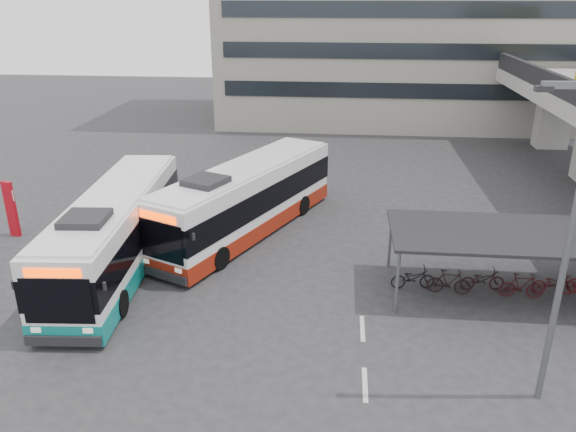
# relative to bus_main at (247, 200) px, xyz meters

# --- Properties ---
(ground) EXTENTS (120.00, 120.00, 0.00)m
(ground) POSITION_rel_bus_main_xyz_m (2.83, -7.93, -1.65)
(ground) COLOR #28282B
(ground) RESTS_ON ground
(bike_shelter) EXTENTS (10.00, 4.00, 2.54)m
(bike_shelter) POSITION_rel_bus_main_xyz_m (11.33, -4.93, -0.29)
(bike_shelter) COLOR #595B60
(bike_shelter) RESTS_ON ground
(road_markings) EXTENTS (0.15, 7.60, 0.01)m
(road_markings) POSITION_rel_bus_main_xyz_m (5.33, -10.93, -1.65)
(road_markings) COLOR beige
(road_markings) RESTS_ON ground
(bus_main) EXTENTS (7.33, 12.04, 3.56)m
(bus_main) POSITION_rel_bus_main_xyz_m (0.00, 0.00, 0.00)
(bus_main) COLOR white
(bus_main) RESTS_ON ground
(bus_teal) EXTENTS (3.45, 12.10, 3.53)m
(bus_teal) POSITION_rel_bus_main_xyz_m (-4.69, -4.25, -0.01)
(bus_teal) COLOR white
(bus_teal) RESTS_ON ground
(pedestrian) EXTENTS (0.43, 0.61, 1.57)m
(pedestrian) POSITION_rel_bus_main_xyz_m (-1.56, -4.03, -0.87)
(pedestrian) COLOR black
(pedestrian) RESTS_ON ground
(lamp_post) EXTENTS (1.57, 0.29, 8.92)m
(lamp_post) POSITION_rel_bus_main_xyz_m (10.12, -11.00, 3.43)
(lamp_post) COLOR #595B60
(lamp_post) RESTS_ON ground
(sign_totem_north) EXTENTS (0.57, 0.32, 2.70)m
(sign_totem_north) POSITION_rel_bus_main_xyz_m (-10.92, -1.52, -0.26)
(sign_totem_north) COLOR #A30A14
(sign_totem_north) RESTS_ON ground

